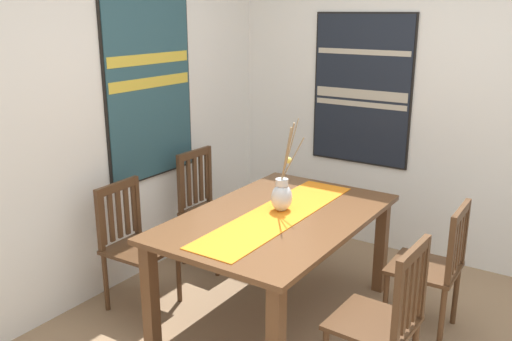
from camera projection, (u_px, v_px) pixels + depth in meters
wall_back at (101, 111)px, 3.91m from camera, size 6.40×0.12×2.70m
wall_side at (437, 100)px, 4.41m from camera, size 0.12×6.40×2.70m
dining_table at (277, 230)px, 3.62m from camera, size 1.66×1.06×0.75m
table_runner at (278, 215)px, 3.59m from camera, size 1.52×0.36×0.01m
centerpiece_vase at (282, 195)px, 3.63m from camera, size 0.18×0.22×0.64m
chair_0 at (384, 319)px, 2.86m from camera, size 0.44×0.44×0.93m
chair_1 at (134, 242)px, 3.83m from camera, size 0.44×0.44×0.90m
chair_2 at (207, 205)px, 4.52m from camera, size 0.43×0.43×0.94m
chair_3 at (434, 265)px, 3.49m from camera, size 0.43×0.43×0.89m
painting_on_back_wall at (149, 89)px, 4.19m from camera, size 0.91×0.05×1.38m
painting_on_side_wall at (362, 90)px, 4.68m from camera, size 0.05×0.89×1.29m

